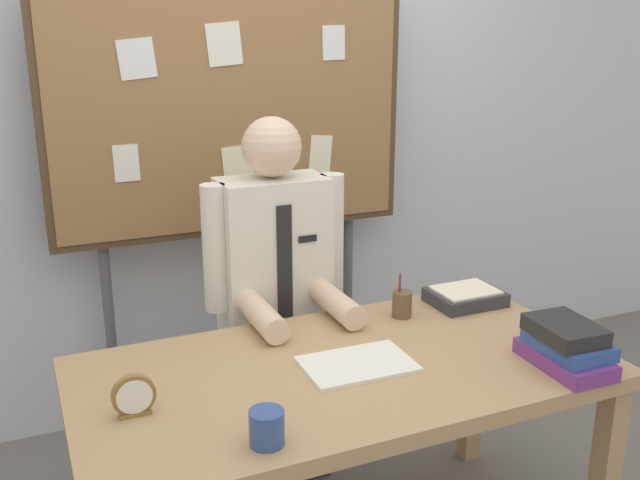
# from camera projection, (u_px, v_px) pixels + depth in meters

# --- Properties ---
(back_wall) EXTENTS (6.40, 0.08, 2.70)m
(back_wall) POSITION_uv_depth(u_px,v_px,m) (219.00, 117.00, 3.13)
(back_wall) COLOR silver
(back_wall) RESTS_ON ground_plane
(desk) EXTENTS (1.63, 0.83, 0.74)m
(desk) POSITION_uv_depth(u_px,v_px,m) (344.00, 391.00, 2.20)
(desk) COLOR tan
(desk) RESTS_ON ground_plane
(person) EXTENTS (0.55, 0.56, 1.43)m
(person) POSITION_uv_depth(u_px,v_px,m) (276.00, 316.00, 2.72)
(person) COLOR #2D2D33
(person) RESTS_ON ground_plane
(bulletin_board) EXTENTS (1.53, 0.09, 1.94)m
(bulletin_board) POSITION_uv_depth(u_px,v_px,m) (232.00, 114.00, 2.94)
(bulletin_board) COLOR #4C3823
(bulletin_board) RESTS_ON ground_plane
(book_stack) EXTENTS (0.19, 0.30, 0.14)m
(book_stack) POSITION_uv_depth(u_px,v_px,m) (566.00, 346.00, 2.15)
(book_stack) COLOR #72337F
(book_stack) RESTS_ON desk
(open_notebook) EXTENTS (0.34, 0.23, 0.01)m
(open_notebook) POSITION_uv_depth(u_px,v_px,m) (357.00, 364.00, 2.16)
(open_notebook) COLOR white
(open_notebook) RESTS_ON desk
(desk_clock) EXTENTS (0.12, 0.04, 0.12)m
(desk_clock) POSITION_uv_depth(u_px,v_px,m) (134.00, 397.00, 1.88)
(desk_clock) COLOR olive
(desk_clock) RESTS_ON desk
(coffee_mug) EXTENTS (0.09, 0.09, 0.09)m
(coffee_mug) POSITION_uv_depth(u_px,v_px,m) (267.00, 428.00, 1.75)
(coffee_mug) COLOR #334C8C
(coffee_mug) RESTS_ON desk
(pen_holder) EXTENTS (0.07, 0.07, 0.16)m
(pen_holder) POSITION_uv_depth(u_px,v_px,m) (402.00, 304.00, 2.52)
(pen_holder) COLOR brown
(pen_holder) RESTS_ON desk
(paper_tray) EXTENTS (0.26, 0.20, 0.06)m
(paper_tray) POSITION_uv_depth(u_px,v_px,m) (465.00, 296.00, 2.65)
(paper_tray) COLOR #333338
(paper_tray) RESTS_ON desk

